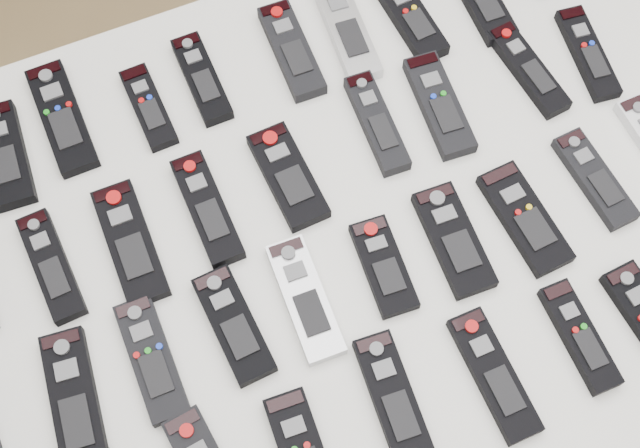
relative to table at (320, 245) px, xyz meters
name	(u,v)px	position (x,y,z in m)	size (l,w,h in m)	color
ground	(348,381)	(0.04, -0.06, -0.72)	(4.00, 4.00, 0.00)	olive
table	(320,245)	(0.00, 0.00, 0.00)	(1.25, 0.88, 0.78)	white
remote_1	(4,156)	(-0.38, 0.28, 0.07)	(0.06, 0.17, 0.02)	black
remote_2	(62,118)	(-0.29, 0.31, 0.07)	(0.06, 0.19, 0.02)	black
remote_3	(149,107)	(-0.16, 0.28, 0.07)	(0.04, 0.14, 0.02)	black
remote_4	(202,79)	(-0.07, 0.29, 0.07)	(0.04, 0.15, 0.02)	black
remote_5	(292,50)	(0.07, 0.29, 0.07)	(0.05, 0.17, 0.02)	black
remote_6	(346,29)	(0.17, 0.29, 0.07)	(0.05, 0.19, 0.02)	#B7B7BC
remote_7	(411,19)	(0.27, 0.27, 0.07)	(0.05, 0.15, 0.02)	black
remote_11	(51,266)	(-0.37, 0.09, 0.07)	(0.05, 0.17, 0.02)	black
remote_12	(130,243)	(-0.25, 0.08, 0.07)	(0.06, 0.18, 0.02)	black
remote_13	(207,209)	(-0.14, 0.09, 0.07)	(0.05, 0.17, 0.02)	black
remote_14	(288,176)	(-0.01, 0.09, 0.07)	(0.06, 0.16, 0.02)	black
remote_15	(377,123)	(0.14, 0.12, 0.07)	(0.04, 0.17, 0.02)	black
remote_16	(439,105)	(0.24, 0.11, 0.07)	(0.05, 0.17, 0.02)	black
remote_17	(528,69)	(0.39, 0.12, 0.07)	(0.04, 0.17, 0.02)	black
remote_18	(588,53)	(0.49, 0.11, 0.07)	(0.04, 0.16, 0.02)	black
remote_20	(75,403)	(-0.39, -0.11, 0.07)	(0.06, 0.20, 0.02)	black
remote_21	(152,359)	(-0.28, -0.09, 0.07)	(0.05, 0.17, 0.02)	black
remote_22	(234,325)	(-0.16, -0.09, 0.07)	(0.05, 0.16, 0.02)	black
remote_23	(305,299)	(-0.06, -0.09, 0.07)	(0.05, 0.18, 0.02)	#B7B7BC
remote_24	(384,266)	(0.06, -0.09, 0.07)	(0.05, 0.14, 0.02)	black
remote_25	(454,240)	(0.16, -0.09, 0.07)	(0.06, 0.16, 0.02)	black
remote_26	(525,218)	(0.27, -0.10, 0.07)	(0.06, 0.17, 0.02)	black
remote_27	(595,179)	(0.39, -0.08, 0.07)	(0.05, 0.16, 0.02)	black
remote_33	(394,399)	(-0.01, -0.26, 0.07)	(0.05, 0.18, 0.02)	black
remote_34	(494,375)	(0.13, -0.28, 0.07)	(0.05, 0.18, 0.02)	black
remote_35	(580,337)	(0.26, -0.28, 0.07)	(0.04, 0.16, 0.02)	black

